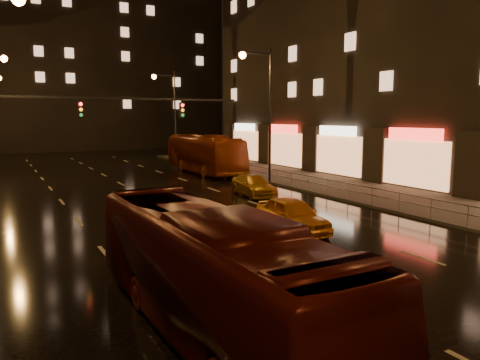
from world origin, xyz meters
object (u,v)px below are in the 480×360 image
object	(u,v)px
bus_red	(210,271)
taxi_far	(254,185)
bus_curb	(204,154)
taxi_near	(292,215)

from	to	relation	value
bus_red	taxi_far	bearing A→B (deg)	56.09
bus_curb	taxi_near	world-z (taller)	bus_curb
bus_curb	taxi_far	distance (m)	13.00
bus_curb	taxi_near	bearing A→B (deg)	-102.18
bus_red	bus_curb	xyz separation A→B (m)	(12.60, 29.15, 0.25)
bus_curb	taxi_near	size ratio (longest dim) A/B	2.78
bus_red	taxi_near	distance (m)	10.15
taxi_near	taxi_far	distance (m)	9.82
bus_red	bus_curb	size ratio (longest dim) A/B	0.85
bus_curb	taxi_near	xyz separation A→B (m)	(-5.41, -22.03, -0.96)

